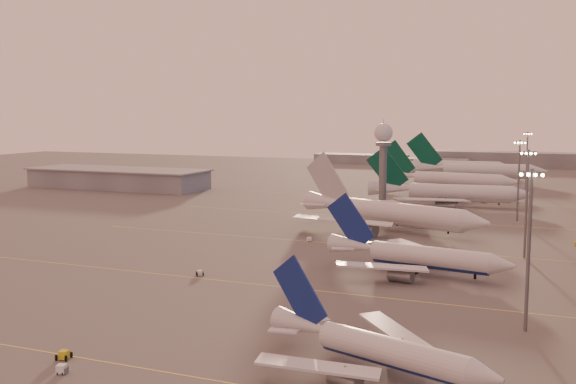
% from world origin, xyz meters
% --- Properties ---
extents(ground, '(700.00, 700.00, 0.00)m').
position_xyz_m(ground, '(0.00, 0.00, 0.00)').
color(ground, '#545151').
rests_on(ground, ground).
extents(taxiway_markings, '(180.00, 185.25, 0.02)m').
position_xyz_m(taxiway_markings, '(30.00, 56.00, 0.01)').
color(taxiway_markings, '#E5D250').
rests_on(taxiway_markings, ground).
extents(hangar, '(82.00, 27.00, 8.50)m').
position_xyz_m(hangar, '(-120.00, 140.00, 4.32)').
color(hangar, slate).
rests_on(hangar, ground).
extents(radar_tower, '(6.40, 6.40, 31.10)m').
position_xyz_m(radar_tower, '(5.00, 120.00, 20.95)').
color(radar_tower, slate).
rests_on(radar_tower, ground).
extents(mast_a, '(3.60, 0.56, 25.00)m').
position_xyz_m(mast_a, '(58.00, 0.00, 13.74)').
color(mast_a, slate).
rests_on(mast_a, ground).
extents(mast_b, '(3.60, 0.56, 25.00)m').
position_xyz_m(mast_b, '(55.00, 55.00, 13.74)').
color(mast_b, slate).
rests_on(mast_b, ground).
extents(mast_c, '(3.60, 0.56, 25.00)m').
position_xyz_m(mast_c, '(50.00, 110.00, 13.74)').
color(mast_c, slate).
rests_on(mast_c, ground).
extents(mast_d, '(3.60, 0.56, 25.00)m').
position_xyz_m(mast_d, '(48.00, 200.00, 13.74)').
color(mast_d, slate).
rests_on(mast_d, ground).
extents(distant_horizon, '(165.00, 37.50, 9.00)m').
position_xyz_m(distant_horizon, '(2.62, 325.14, 3.89)').
color(distant_horizon, slate).
rests_on(distant_horizon, ground).
extents(narrowbody_near, '(33.48, 26.28, 13.54)m').
position_xyz_m(narrowbody_near, '(41.16, -24.96, 2.74)').
color(narrowbody_near, silver).
rests_on(narrowbody_near, ground).
extents(narrowbody_mid, '(40.74, 32.27, 16.00)m').
position_xyz_m(narrowbody_mid, '(35.12, 30.02, 3.24)').
color(narrowbody_mid, silver).
rests_on(narrowbody_mid, ground).
extents(widebody_white, '(58.50, 46.06, 21.49)m').
position_xyz_m(widebody_white, '(17.93, 78.90, 3.73)').
color(widebody_white, silver).
rests_on(widebody_white, ground).
extents(greentail_a, '(57.92, 46.56, 21.06)m').
position_xyz_m(greentail_a, '(25.38, 134.75, 3.72)').
color(greentail_a, silver).
rests_on(greentail_a, ground).
extents(greentail_b, '(58.92, 47.36, 21.42)m').
position_xyz_m(greentail_b, '(17.89, 181.11, 3.78)').
color(greentail_b, silver).
rests_on(greentail_b, ground).
extents(greentail_c, '(65.33, 52.44, 23.80)m').
position_xyz_m(greentail_c, '(24.52, 224.81, 4.20)').
color(greentail_c, silver).
rests_on(greentail_c, ground).
extents(greentail_d, '(52.52, 42.45, 19.09)m').
position_xyz_m(greentail_d, '(11.87, 265.65, 3.37)').
color(greentail_d, silver).
rests_on(greentail_d, ground).
extents(gsv_truck_a, '(6.29, 3.71, 2.40)m').
position_xyz_m(gsv_truck_a, '(4.19, -40.32, 1.22)').
color(gsv_truck_a, white).
rests_on(gsv_truck_a, ground).
extents(gsv_tug_near, '(3.04, 4.28, 1.12)m').
position_xyz_m(gsv_tug_near, '(0.57, -36.34, 0.58)').
color(gsv_tug_near, gold).
rests_on(gsv_tug_near, ground).
extents(gsv_tug_mid, '(3.70, 3.99, 0.98)m').
position_xyz_m(gsv_tug_mid, '(-5.84, 11.98, 0.51)').
color(gsv_tug_mid, white).
rests_on(gsv_tug_mid, ground).
extents(gsv_truck_b, '(5.28, 2.61, 2.04)m').
position_xyz_m(gsv_truck_b, '(44.03, 36.76, 1.04)').
color(gsv_truck_b, '#545658').
rests_on(gsv_truck_b, ground).
extents(gsv_truck_c, '(5.24, 5.36, 2.23)m').
position_xyz_m(gsv_truck_c, '(2.48, 55.29, 1.14)').
color(gsv_truck_c, white).
rests_on(gsv_truck_c, ground).
extents(gsv_truck_d, '(2.28, 5.15, 2.02)m').
position_xyz_m(gsv_truck_d, '(-27.47, 131.23, 1.03)').
color(gsv_truck_d, white).
rests_on(gsv_truck_d, ground).
extents(gsv_tug_hangar, '(3.58, 3.08, 0.88)m').
position_xyz_m(gsv_tug_hangar, '(36.17, 148.34, 0.45)').
color(gsv_tug_hangar, gold).
rests_on(gsv_tug_hangar, ground).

